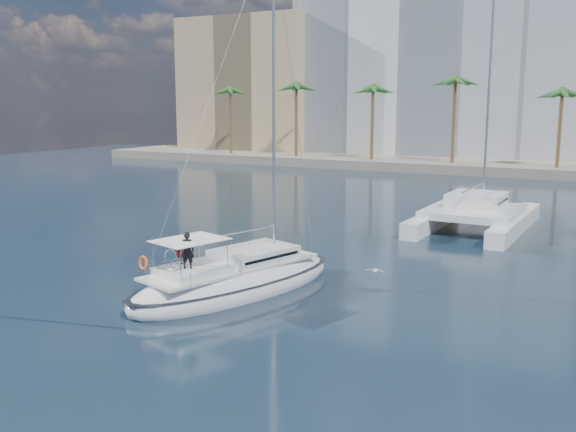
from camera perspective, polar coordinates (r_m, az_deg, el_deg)
The scene contains 9 objects.
ground at distance 28.43m, azimuth -0.73°, elevation -7.86°, with size 160.00×160.00×0.00m, color black.
quay at distance 86.12m, azimuth 19.07°, elevation 4.12°, with size 120.00×14.00×1.20m, color gray.
building_modern at distance 100.05m, azimuth 13.66°, elevation 12.83°, with size 42.00×16.00×28.00m, color white.
building_tan_left at distance 107.82m, azimuth -2.91°, elevation 11.29°, with size 22.00×14.00×22.00m, color tan.
palm_left at distance 93.41m, azimuth -2.42°, elevation 11.03°, with size 3.60×3.60×12.30m.
palm_centre at distance 81.80m, azimuth 19.02°, elevation 10.63°, with size 3.60×3.60×12.30m.
main_sloop at distance 30.15m, azimuth -4.62°, elevation -5.78°, with size 7.05×12.44×17.60m.
catamaran at distance 46.73m, azimuth 16.32°, elevation 0.34°, with size 6.98×13.31×18.97m.
seagull at distance 32.20m, azimuth 7.78°, elevation -4.84°, with size 1.06×0.45×0.19m.
Camera 1 is at (12.92, -23.76, 8.77)m, focal length 40.00 mm.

